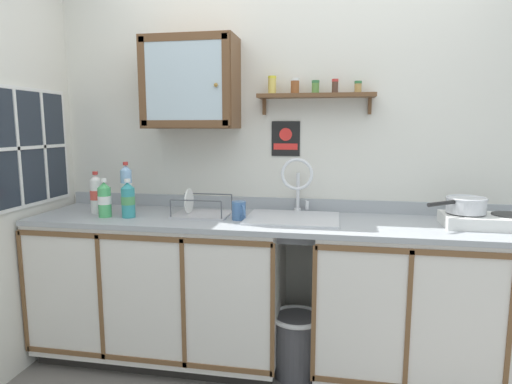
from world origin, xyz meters
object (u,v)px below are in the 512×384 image
object	(u,v)px
bottle_soda_green_0	(105,199)
wall_cabinet	(191,83)
hot_plate_stove	(489,221)
bottle_water_blue_1	(127,189)
bottle_opaque_white_2	(96,194)
sink	(293,219)
bottle_detergent_teal_3	(128,200)
mug	(239,211)
warning_sign	(286,139)
trash_bin	(296,343)
dish_rack	(201,212)
saucepan	(466,204)

from	to	relation	value
bottle_soda_green_0	wall_cabinet	xyz separation A→B (m)	(0.46, 0.28, 0.70)
hot_plate_stove	bottle_water_blue_1	bearing A→B (deg)	-179.42
hot_plate_stove	bottle_opaque_white_2	world-z (taller)	bottle_opaque_white_2
sink	bottle_detergent_teal_3	bearing A→B (deg)	-171.27
sink	mug	distance (m)	0.32
bottle_opaque_white_2	warning_sign	world-z (taller)	warning_sign
trash_bin	dish_rack	bearing A→B (deg)	171.43
hot_plate_stove	bottle_water_blue_1	xyz separation A→B (m)	(-2.09, -0.02, 0.12)
sink	saucepan	world-z (taller)	sink
bottle_opaque_white_2	dish_rack	xyz separation A→B (m)	(0.66, 0.05, -0.10)
hot_plate_stove	bottle_opaque_white_2	size ratio (longest dim) A/B	1.80
saucepan	dish_rack	world-z (taller)	dish_rack
dish_rack	warning_sign	bearing A→B (deg)	28.87
bottle_opaque_white_2	dish_rack	size ratio (longest dim) A/B	0.78
bottle_water_blue_1	wall_cabinet	bearing A→B (deg)	25.16
bottle_soda_green_0	dish_rack	xyz separation A→B (m)	(0.55, 0.15, -0.08)
warning_sign	trash_bin	distance (m)	1.25
bottle_water_blue_1	sink	bearing A→B (deg)	3.05
bottle_detergent_teal_3	trash_bin	size ratio (longest dim) A/B	0.62
sink	trash_bin	size ratio (longest dim) A/B	1.44
saucepan	dish_rack	bearing A→B (deg)	179.96
bottle_soda_green_0	bottle_opaque_white_2	distance (m)	0.15
mug	warning_sign	xyz separation A→B (m)	(0.23, 0.35, 0.41)
hot_plate_stove	sink	bearing A→B (deg)	178.19
bottle_water_blue_1	mug	xyz separation A→B (m)	(0.72, -0.04, -0.10)
wall_cabinet	trash_bin	world-z (taller)	wall_cabinet
bottle_soda_green_0	bottle_water_blue_1	distance (m)	0.15
mug	bottle_opaque_white_2	bearing A→B (deg)	178.03
saucepan	bottle_opaque_white_2	world-z (taller)	bottle_opaque_white_2
sink	mug	bearing A→B (deg)	-162.77
bottle_water_blue_1	wall_cabinet	size ratio (longest dim) A/B	0.56
mug	warning_sign	size ratio (longest dim) A/B	0.51
bottle_opaque_white_2	mug	size ratio (longest dim) A/B	2.35
saucepan	warning_sign	world-z (taller)	warning_sign
saucepan	bottle_soda_green_0	distance (m)	2.07
saucepan	trash_bin	bearing A→B (deg)	-174.31
saucepan	wall_cabinet	distance (m)	1.75
warning_sign	wall_cabinet	bearing A→B (deg)	-167.02
sink	dish_rack	world-z (taller)	sink
warning_sign	bottle_water_blue_1	bearing A→B (deg)	-162.06
wall_cabinet	warning_sign	size ratio (longest dim) A/B	2.62
wall_cabinet	trash_bin	bearing A→B (deg)	-18.05
sink	saucepan	xyz separation A→B (m)	(0.95, -0.02, 0.12)
bottle_detergent_teal_3	warning_sign	xyz separation A→B (m)	(0.89, 0.40, 0.35)
bottle_soda_green_0	warning_sign	xyz separation A→B (m)	(1.04, 0.42, 0.35)
bottle_opaque_white_2	bottle_detergent_teal_3	world-z (taller)	bottle_opaque_white_2
wall_cabinet	sink	bearing A→B (deg)	-10.33
sink	bottle_opaque_white_2	distance (m)	1.24
bottle_opaque_white_2	trash_bin	size ratio (longest dim) A/B	0.70
bottle_soda_green_0	trash_bin	distance (m)	1.43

